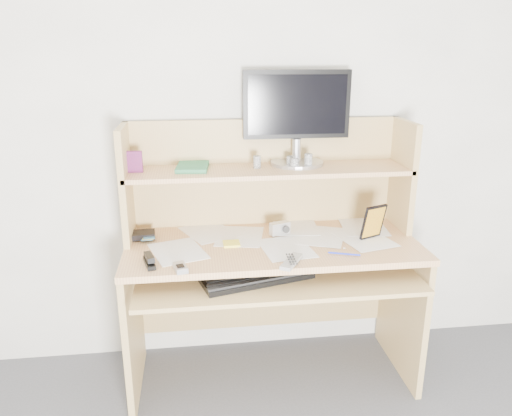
{
  "coord_description": "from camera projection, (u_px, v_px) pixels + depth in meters",
  "views": [
    {
      "loc": [
        -0.36,
        -0.71,
        1.65
      ],
      "look_at": [
        -0.09,
        1.43,
        0.94
      ],
      "focal_mm": 35.0,
      "sensor_mm": 36.0,
      "label": 1
    }
  ],
  "objects": [
    {
      "name": "chip_stack_a",
      "position": [
        294.0,
        164.0,
        2.41
      ],
      "size": [
        0.05,
        0.05,
        0.05
      ],
      "primitive_type": "cylinder",
      "rotation": [
        0.0,
        0.0,
        0.29
      ],
      "color": "black",
      "rests_on": "desk"
    },
    {
      "name": "paper_clutter",
      "position": [
        273.0,
        242.0,
        2.39
      ],
      "size": [
        1.32,
        0.54,
        0.01
      ],
      "primitive_type": "cube",
      "color": "white",
      "rests_on": "desk"
    },
    {
      "name": "back_wall",
      "position": [
        264.0,
        128.0,
        2.54
      ],
      "size": [
        3.6,
        0.04,
        2.5
      ],
      "primitive_type": "cube",
      "color": "silver",
      "rests_on": "floor"
    },
    {
      "name": "digital_camera",
      "position": [
        280.0,
        228.0,
        2.47
      ],
      "size": [
        0.11,
        0.07,
        0.06
      ],
      "primitive_type": "cube",
      "rotation": [
        0.0,
        0.0,
        0.34
      ],
      "color": "silver",
      "rests_on": "paper_clutter"
    },
    {
      "name": "monitor",
      "position": [
        297.0,
        115.0,
        2.46
      ],
      "size": [
        0.53,
        0.27,
        0.46
      ],
      "rotation": [
        0.0,
        0.0,
        -0.01
      ],
      "color": "#AEAEB3",
      "rests_on": "desk"
    },
    {
      "name": "desk",
      "position": [
        270.0,
        247.0,
        2.48
      ],
      "size": [
        1.4,
        0.7,
        1.3
      ],
      "color": "tan",
      "rests_on": "floor"
    },
    {
      "name": "flip_phone",
      "position": [
        180.0,
        267.0,
        2.09
      ],
      "size": [
        0.07,
        0.1,
        0.02
      ],
      "primitive_type": "cube",
      "rotation": [
        0.0,
        0.0,
        0.25
      ],
      "color": "#ADADB0",
      "rests_on": "paper_clutter"
    },
    {
      "name": "keyboard",
      "position": [
        257.0,
        276.0,
        2.23
      ],
      "size": [
        0.53,
        0.3,
        0.03
      ],
      "rotation": [
        0.0,
        0.0,
        0.26
      ],
      "color": "black",
      "rests_on": "desk"
    },
    {
      "name": "stapler",
      "position": [
        149.0,
        260.0,
        2.14
      ],
      "size": [
        0.06,
        0.14,
        0.04
      ],
      "primitive_type": "cube",
      "rotation": [
        0.0,
        0.0,
        0.24
      ],
      "color": "black",
      "rests_on": "paper_clutter"
    },
    {
      "name": "card_box",
      "position": [
        135.0,
        162.0,
        2.34
      ],
      "size": [
        0.07,
        0.03,
        0.1
      ],
      "primitive_type": "cube",
      "rotation": [
        0.0,
        0.0,
        -0.05
      ],
      "color": "maroon",
      "rests_on": "desk"
    },
    {
      "name": "shelf_book",
      "position": [
        193.0,
        167.0,
        2.41
      ],
      "size": [
        0.17,
        0.22,
        0.02
      ],
      "primitive_type": "cube",
      "rotation": [
        0.0,
        0.0,
        -0.1
      ],
      "color": "#327D45",
      "rests_on": "desk"
    },
    {
      "name": "chip_stack_b",
      "position": [
        257.0,
        162.0,
        2.42
      ],
      "size": [
        0.05,
        0.05,
        0.06
      ],
      "primitive_type": "cylinder",
      "rotation": [
        0.0,
        0.0,
        -0.26
      ],
      "color": "silver",
      "rests_on": "desk"
    },
    {
      "name": "wallet",
      "position": [
        143.0,
        235.0,
        2.44
      ],
      "size": [
        0.12,
        0.1,
        0.03
      ],
      "primitive_type": "cube",
      "rotation": [
        0.0,
        0.0,
        0.07
      ],
      "color": "black",
      "rests_on": "paper_clutter"
    },
    {
      "name": "chip_stack_d",
      "position": [
        308.0,
        161.0,
        2.43
      ],
      "size": [
        0.04,
        0.04,
        0.07
      ],
      "primitive_type": "cylinder",
      "rotation": [
        0.0,
        0.0,
        0.12
      ],
      "color": "silver",
      "rests_on": "desk"
    },
    {
      "name": "sticky_note_pad",
      "position": [
        231.0,
        244.0,
        2.37
      ],
      "size": [
        0.08,
        0.08,
        0.01
      ],
      "primitive_type": "cube",
      "rotation": [
        0.0,
        0.0,
        0.02
      ],
      "color": "yellow",
      "rests_on": "desk"
    },
    {
      "name": "blue_pen",
      "position": [
        344.0,
        254.0,
        2.24
      ],
      "size": [
        0.14,
        0.06,
        0.01
      ],
      "primitive_type": "cylinder",
      "rotation": [
        1.57,
        0.0,
        1.22
      ],
      "color": "#1929C1",
      "rests_on": "paper_clutter"
    },
    {
      "name": "tv_remote",
      "position": [
        292.0,
        262.0,
        2.15
      ],
      "size": [
        0.13,
        0.17,
        0.02
      ],
      "primitive_type": "cube",
      "rotation": [
        0.0,
        0.0,
        -0.54
      ],
      "color": "gray",
      "rests_on": "paper_clutter"
    },
    {
      "name": "game_case",
      "position": [
        373.0,
        222.0,
        2.4
      ],
      "size": [
        0.12,
        0.06,
        0.17
      ],
      "primitive_type": "cube",
      "rotation": [
        0.0,
        0.0,
        0.4
      ],
      "color": "black",
      "rests_on": "paper_clutter"
    },
    {
      "name": "chip_stack_c",
      "position": [
        291.0,
        161.0,
        2.45
      ],
      "size": [
        0.05,
        0.05,
        0.05
      ],
      "primitive_type": "cylinder",
      "rotation": [
        0.0,
        0.0,
        -0.09
      ],
      "color": "black",
      "rests_on": "desk"
    }
  ]
}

